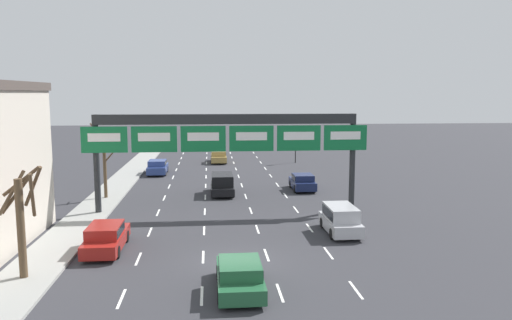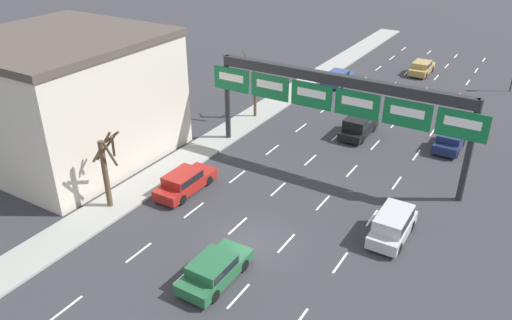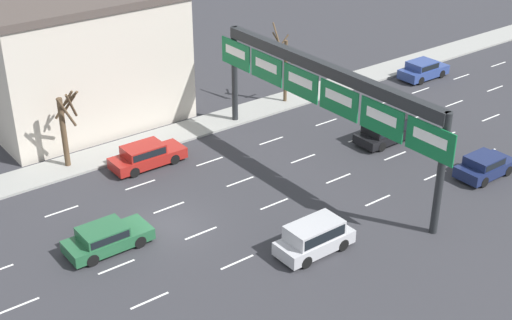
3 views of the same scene
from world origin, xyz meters
The scene contains 14 objects.
ground_plane centered at (0.00, 0.00, 0.00)m, with size 220.00×220.00×0.00m, color #333338.
sidewalk_left centered at (-9.65, 0.00, 0.07)m, with size 2.80×110.00×0.15m.
lane_dashes centered at (0.00, 13.50, 0.00)m, with size 10.02×67.00×0.01m.
sign_gantry centered at (0.00, 10.88, 5.72)m, with size 19.90×0.70×6.96m.
building_near centered at (-17.75, 2.71, 4.54)m, with size 12.86×13.27×9.06m.
car_navy centered at (6.80, 18.25, 0.76)m, with size 1.86×3.91×1.42m.
car_green centered at (-0.03, -3.64, 0.73)m, with size 1.95×4.44×1.37m.
car_gold centered at (-0.17, 36.40, 0.77)m, with size 1.89×4.57×1.45m.
car_red centered at (-6.84, 2.52, 0.79)m, with size 1.84×4.77×1.48m.
car_blue centered at (-6.69, 28.15, 0.79)m, with size 1.93×4.27×1.49m.
suv_black centered at (-0.23, 17.11, 0.95)m, with size 1.91×4.54×1.71m.
suv_silver centered at (6.56, 4.67, 0.94)m, with size 1.81×4.15×1.69m.
tree_bare_closest centered at (-9.68, -1.32, 2.96)m, with size 2.05×1.55×5.06m.
tree_bare_second centered at (-9.57, 15.87, 3.00)m, with size 1.70×1.71×5.99m.
Camera 2 is at (12.09, -19.52, 17.35)m, focal length 35.00 mm.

